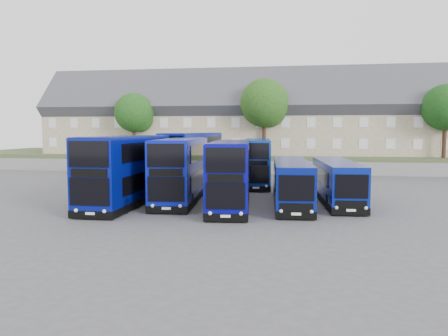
% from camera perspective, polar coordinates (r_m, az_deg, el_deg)
% --- Properties ---
extents(ground, '(120.00, 120.00, 0.00)m').
position_cam_1_polar(ground, '(27.71, -2.52, -5.64)').
color(ground, '#4C4C51').
rests_on(ground, ground).
extents(retaining_wall, '(70.00, 0.40, 1.50)m').
position_cam_1_polar(retaining_wall, '(51.16, 2.87, 0.10)').
color(retaining_wall, slate).
rests_on(retaining_wall, ground).
extents(earth_bank, '(80.00, 20.00, 2.00)m').
position_cam_1_polar(earth_bank, '(61.07, 3.88, 1.13)').
color(earth_bank, '#3E4D2B').
rests_on(earth_bank, ground).
extents(terrace_row, '(66.00, 10.40, 11.20)m').
position_cam_1_polar(terrace_row, '(56.70, 9.64, 6.43)').
color(terrace_row, tan).
rests_on(terrace_row, earth_bank).
extents(dd_front_left, '(2.71, 11.73, 4.66)m').
position_cam_1_polar(dd_front_left, '(30.94, -12.47, -0.35)').
color(dd_front_left, '#060F79').
rests_on(dd_front_left, ground).
extents(dd_front_mid, '(3.53, 11.37, 4.45)m').
position_cam_1_polar(dd_front_mid, '(31.78, -5.57, -0.31)').
color(dd_front_mid, '#08149B').
rests_on(dd_front_mid, ground).
extents(dd_front_right, '(3.48, 11.02, 4.31)m').
position_cam_1_polar(dd_front_right, '(29.10, 0.84, -0.91)').
color(dd_front_right, '#06077E').
rests_on(dd_front_right, ground).
extents(dd_rear_left, '(3.98, 12.23, 4.78)m').
position_cam_1_polar(dd_rear_left, '(43.83, -4.09, 1.37)').
color(dd_rear_left, '#071387').
rests_on(dd_rear_left, ground).
extents(dd_rear_right, '(3.14, 10.71, 4.20)m').
position_cam_1_polar(dd_rear_right, '(40.79, 4.32, 0.70)').
color(dd_rear_right, '#082E99').
rests_on(dd_rear_right, ground).
extents(coach_east_a, '(2.92, 11.10, 3.00)m').
position_cam_1_polar(coach_east_a, '(30.20, 8.79, -1.99)').
color(coach_east_a, navy).
rests_on(coach_east_a, ground).
extents(coach_east_b, '(2.95, 10.79, 2.91)m').
position_cam_1_polar(coach_east_b, '(31.82, 14.48, -1.81)').
color(coach_east_b, navy).
rests_on(coach_east_b, ground).
extents(tree_west, '(4.80, 4.80, 7.65)m').
position_cam_1_polar(tree_west, '(55.30, -11.50, 6.91)').
color(tree_west, '#382314').
rests_on(tree_west, earth_bank).
extents(tree_mid, '(5.76, 5.76, 9.18)m').
position_cam_1_polar(tree_mid, '(52.47, 5.45, 8.20)').
color(tree_mid, '#382314').
rests_on(tree_mid, earth_bank).
extents(tree_east, '(5.12, 5.12, 8.16)m').
position_cam_1_polar(tree_east, '(54.44, 27.08, 6.85)').
color(tree_east, '#382314').
rests_on(tree_east, earth_bank).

